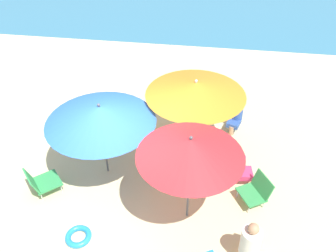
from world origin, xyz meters
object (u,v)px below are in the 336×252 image
(umbrella_orange, at_px, (196,88))
(beach_chair_b, at_px, (256,190))
(person_b, at_px, (251,241))
(person_a, at_px, (236,113))
(beach_chair_c, at_px, (41,182))
(swim_ring, at_px, (78,236))
(umbrella_red, at_px, (191,148))
(person_c, at_px, (238,165))
(umbrella_blue, at_px, (100,114))

(umbrella_orange, height_order, beach_chair_b, umbrella_orange)
(person_b, bearing_deg, person_a, 16.09)
(beach_chair_c, relative_size, person_a, 0.83)
(beach_chair_c, bearing_deg, person_a, -7.36)
(umbrella_orange, distance_m, beach_chair_c, 3.66)
(person_b, xyz_separation_m, swim_ring, (-2.99, -0.04, -0.44))
(person_a, height_order, swim_ring, person_a)
(umbrella_red, relative_size, person_c, 2.16)
(person_a, bearing_deg, person_c, 18.56)
(umbrella_red, relative_size, swim_ring, 4.13)
(person_b, bearing_deg, umbrella_red, 68.61)
(person_a, xyz_separation_m, person_c, (0.03, -1.82, -0.02))
(umbrella_orange, height_order, umbrella_red, umbrella_red)
(beach_chair_b, height_order, swim_ring, beach_chair_b)
(umbrella_red, relative_size, person_b, 2.02)
(beach_chair_c, height_order, person_c, person_c)
(person_c, height_order, swim_ring, person_c)
(umbrella_blue, relative_size, beach_chair_b, 3.03)
(umbrella_red, relative_size, beach_chair_c, 2.50)
(umbrella_red, distance_m, beach_chair_c, 3.29)
(beach_chair_b, relative_size, person_b, 0.74)
(umbrella_red, xyz_separation_m, swim_ring, (-1.89, -0.80, -1.68))
(beach_chair_b, bearing_deg, umbrella_orange, -76.73)
(umbrella_orange, relative_size, swim_ring, 4.46)
(beach_chair_b, bearing_deg, umbrella_red, -7.37)
(umbrella_red, relative_size, beach_chair_b, 2.75)
(umbrella_blue, relative_size, umbrella_red, 1.10)
(umbrella_red, relative_size, person_a, 2.07)
(umbrella_blue, relative_size, person_b, 2.23)
(umbrella_orange, distance_m, swim_ring, 3.67)
(umbrella_red, height_order, beach_chair_b, umbrella_red)
(beach_chair_c, bearing_deg, person_c, -29.54)
(swim_ring, bearing_deg, person_c, 33.12)
(umbrella_blue, bearing_deg, person_c, 2.19)
(umbrella_red, xyz_separation_m, person_a, (0.90, 2.86, -1.26))
(umbrella_orange, bearing_deg, umbrella_red, -87.84)
(umbrella_blue, relative_size, beach_chair_c, 2.75)
(person_c, distance_m, swim_ring, 3.38)
(beach_chair_c, bearing_deg, umbrella_orange, -10.06)
(umbrella_orange, bearing_deg, swim_ring, -123.10)
(umbrella_blue, height_order, umbrella_red, umbrella_red)
(umbrella_blue, distance_m, umbrella_red, 2.06)
(umbrella_blue, bearing_deg, umbrella_red, -27.10)
(beach_chair_b, distance_m, person_a, 2.35)
(umbrella_red, xyz_separation_m, person_c, (0.93, 1.04, -1.28))
(umbrella_blue, bearing_deg, person_b, -29.89)
(umbrella_red, bearing_deg, beach_chair_c, 176.97)
(umbrella_blue, distance_m, umbrella_orange, 2.04)
(beach_chair_b, relative_size, swim_ring, 1.50)
(umbrella_orange, distance_m, person_b, 3.19)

